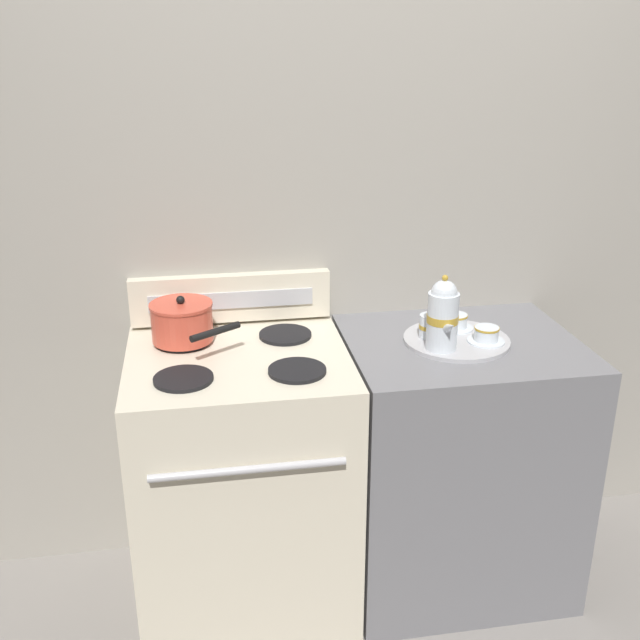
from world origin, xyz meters
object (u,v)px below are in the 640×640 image
saucepan (182,322)px  teapot (443,315)px  stove (243,481)px  teacup_left (455,322)px  teacup_right (486,335)px  serving_tray (456,340)px  creamer_jug (430,326)px

saucepan → teapot: 0.85m
teapot → saucepan: bearing=165.3°
stove → saucepan: saucepan is taller
stove → teapot: 0.88m
teacup_left → teacup_right: size_ratio=1.00×
serving_tray → teacup_right: size_ratio=2.86×
serving_tray → teapot: (-0.08, -0.08, 0.12)m
serving_tray → teapot: 0.16m
saucepan → teacup_left: (0.92, -0.06, -0.04)m
teacup_right → teapot: bearing=-170.5°
saucepan → teacup_left: bearing=-3.6°
creamer_jug → teacup_right: bearing=-22.3°
serving_tray → teapot: bearing=-135.9°
saucepan → serving_tray: 0.91m
stove → serving_tray: size_ratio=2.67×
teapot → teacup_right: size_ratio=2.01×
serving_tray → teacup_left: 0.09m
stove → creamer_jug: (0.64, 0.03, 0.52)m
saucepan → teacup_right: 1.00m
saucepan → serving_tray: size_ratio=0.91×
teacup_right → stove: bearing=176.8°
teacup_right → creamer_jug: 0.19m
creamer_jug → teacup_left: bearing=28.0°
stove → creamer_jug: creamer_jug is taller
stove → teapot: teapot is taller
stove → teacup_right: bearing=-3.2°
teacup_right → creamer_jug: size_ratio=1.57×
teacup_right → teacup_left: bearing=115.3°
serving_tray → teacup_left: (0.02, 0.08, 0.03)m
stove → creamer_jug: bearing=2.2°
teacup_left → teapot: bearing=-123.1°
stove → serving_tray: serving_tray is taller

